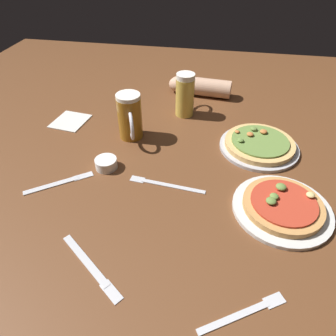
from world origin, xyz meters
name	(u,v)px	position (x,y,z in m)	size (l,w,h in m)	color
ground_plane	(168,176)	(0.00, 0.00, -0.01)	(2.40, 2.40, 0.03)	brown
pizza_plate_near	(282,206)	(0.34, -0.10, 0.02)	(0.27, 0.27, 0.05)	silver
pizza_plate_far	(259,145)	(0.29, 0.19, 0.02)	(0.27, 0.27, 0.05)	#B2B2B7
beer_mug_dark	(186,95)	(0.00, 0.39, 0.09)	(0.07, 0.13, 0.17)	gold
beer_mug_amber	(130,117)	(-0.17, 0.18, 0.08)	(0.09, 0.14, 0.17)	#9E6619
ramekin_sauce	(106,163)	(-0.20, -0.01, 0.02)	(0.07, 0.07, 0.03)	white
napkin_folded	(70,121)	(-0.44, 0.24, 0.00)	(0.12, 0.14, 0.01)	silver
fork_left	(165,184)	(0.00, -0.06, 0.00)	(0.24, 0.04, 0.01)	silver
knife_right	(60,183)	(-0.32, -0.11, 0.00)	(0.18, 0.14, 0.01)	silver
fork_spare	(245,313)	(0.23, -0.41, 0.00)	(0.18, 0.12, 0.01)	silver
knife_spare	(91,266)	(-0.12, -0.37, 0.00)	(0.20, 0.15, 0.01)	silver
diner_arm	(198,86)	(0.03, 0.57, 0.04)	(0.29, 0.10, 0.08)	tan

